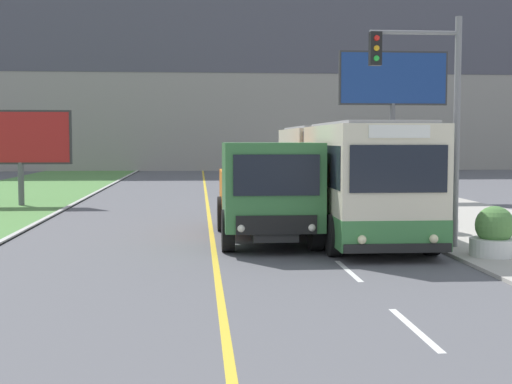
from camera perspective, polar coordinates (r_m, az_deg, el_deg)
The scene contains 10 objects.
apartment_block_background at distance 66.73m, azimuth -4.36°, elevation 12.31°, with size 80.00×8.04×24.23m.
city_bus at distance 21.73m, azimuth 6.87°, elevation 1.22°, with size 2.61×12.46×3.18m.
dump_truck at distance 18.54m, azimuth 0.95°, elevation -0.15°, with size 2.47×6.88×2.66m.
car_distant at distance 34.81m, azimuth 2.36°, elevation 0.85°, with size 1.80×4.30×1.45m.
traffic_light_mast at distance 18.06m, azimuth 13.82°, elevation 7.00°, with size 2.28×0.32×5.73m.
billboard_large at distance 32.83m, azimuth 10.91°, elevation 8.42°, with size 4.92×0.24×6.68m.
billboard_small at distance 30.83m, azimuth -18.36°, elevation 4.01°, with size 4.17×0.24×3.94m.
planter_round_near at distance 17.24m, azimuth 18.54°, elevation -3.22°, with size 1.11×1.11×1.15m.
planter_round_second at distance 21.05m, azimuth 14.44°, elevation -1.88°, with size 1.08×1.08×1.09m.
planter_round_third at distance 24.93m, azimuth 11.48°, elevation -0.86°, with size 1.08×1.08×1.12m.
Camera 1 is at (-0.36, -2.14, 2.75)m, focal length 50.00 mm.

